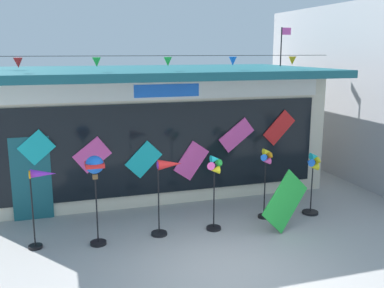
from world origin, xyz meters
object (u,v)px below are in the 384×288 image
(wind_spinner_center_left, at_px, (167,180))
(display_kite_on_ground, at_px, (285,201))
(kite_shop_building, at_px, (149,125))
(wind_spinner_left, at_px, (95,174))
(wind_spinner_right, at_px, (266,170))
(wind_spinner_far_left, at_px, (41,192))
(wind_spinner_center_right, at_px, (215,179))
(wind_spinner_far_right, at_px, (313,175))

(wind_spinner_center_left, height_order, display_kite_on_ground, wind_spinner_center_left)
(kite_shop_building, height_order, wind_spinner_left, kite_shop_building)
(wind_spinner_right, bearing_deg, wind_spinner_far_left, -178.79)
(display_kite_on_ground, bearing_deg, wind_spinner_right, 99.05)
(wind_spinner_center_right, bearing_deg, wind_spinner_center_left, 174.65)
(wind_spinner_far_left, xyz_separation_m, wind_spinner_left, (1.06, -0.20, 0.34))
(wind_spinner_far_right, relative_size, display_kite_on_ground, 1.24)
(kite_shop_building, relative_size, wind_spinner_center_left, 5.65)
(wind_spinner_left, distance_m, wind_spinner_center_right, 2.58)
(wind_spinner_left, relative_size, display_kite_on_ground, 1.51)
(wind_spinner_left, height_order, wind_spinner_center_left, wind_spinner_left)
(wind_spinner_far_left, bearing_deg, wind_spinner_far_right, 0.07)
(wind_spinner_far_left, bearing_deg, wind_spinner_center_right, -3.23)
(wind_spinner_far_left, relative_size, wind_spinner_center_right, 0.95)
(wind_spinner_center_right, relative_size, wind_spinner_right, 1.00)
(wind_spinner_center_left, xyz_separation_m, wind_spinner_center_right, (1.05, -0.10, -0.05))
(wind_spinner_far_left, relative_size, display_kite_on_ground, 1.31)
(wind_spinner_far_left, xyz_separation_m, wind_spinner_right, (5.02, 0.11, 0.01))
(wind_spinner_center_right, height_order, wind_spinner_far_right, wind_spinner_center_right)
(wind_spinner_center_left, bearing_deg, wind_spinner_right, 4.94)
(wind_spinner_far_left, distance_m, wind_spinner_center_right, 3.63)
(wind_spinner_center_right, bearing_deg, wind_spinner_far_left, 176.77)
(wind_spinner_right, height_order, wind_spinner_far_right, wind_spinner_right)
(kite_shop_building, distance_m, wind_spinner_center_right, 4.14)
(kite_shop_building, height_order, wind_spinner_right, kite_shop_building)
(wind_spinner_far_left, height_order, wind_spinner_right, wind_spinner_right)
(display_kite_on_ground, bearing_deg, kite_shop_building, 115.14)
(kite_shop_building, relative_size, wind_spinner_right, 5.54)
(wind_spinner_far_left, bearing_deg, wind_spinner_center_left, -2.36)
(wind_spinner_left, height_order, wind_spinner_far_right, wind_spinner_left)
(wind_spinner_right, bearing_deg, wind_spinner_far_right, -4.63)
(wind_spinner_center_right, xyz_separation_m, wind_spinner_right, (1.40, 0.31, 0.01))
(wind_spinner_center_left, bearing_deg, display_kite_on_ground, -11.71)
(wind_spinner_center_right, xyz_separation_m, wind_spinner_far_right, (2.61, 0.21, -0.19))
(wind_spinner_center_left, xyz_separation_m, wind_spinner_far_right, (3.66, 0.11, -0.24))
(wind_spinner_right, bearing_deg, wind_spinner_left, -175.57)
(kite_shop_building, distance_m, display_kite_on_ground, 5.08)
(wind_spinner_left, bearing_deg, wind_spinner_right, 4.43)
(wind_spinner_far_left, bearing_deg, wind_spinner_left, -10.67)
(wind_spinner_center_right, relative_size, wind_spinner_far_right, 1.11)
(kite_shop_building, xyz_separation_m, wind_spinner_right, (1.99, -3.75, -0.56))
(wind_spinner_far_right, distance_m, display_kite_on_ground, 1.31)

